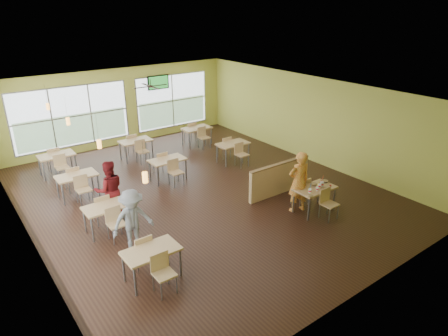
{
  "coord_description": "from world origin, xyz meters",
  "views": [
    {
      "loc": [
        -6.24,
        -9.73,
        5.66
      ],
      "look_at": [
        0.49,
        -0.66,
        0.95
      ],
      "focal_mm": 32.0,
      "sensor_mm": 36.0,
      "label": 1
    }
  ],
  "objects_px": {
    "main_table": "(315,191)",
    "half_wall_divider": "(279,178)",
    "food_basket": "(325,181)",
    "man_plaid": "(299,182)"
  },
  "relations": [
    {
      "from": "half_wall_divider",
      "to": "man_plaid",
      "type": "relative_size",
      "value": 1.31
    },
    {
      "from": "half_wall_divider",
      "to": "food_basket",
      "type": "xyz_separation_m",
      "value": [
        0.52,
        -1.36,
        0.25
      ]
    },
    {
      "from": "main_table",
      "to": "half_wall_divider",
      "type": "bearing_deg",
      "value": 90.0
    },
    {
      "from": "half_wall_divider",
      "to": "man_plaid",
      "type": "xyz_separation_m",
      "value": [
        -0.36,
        -1.13,
        0.39
      ]
    },
    {
      "from": "main_table",
      "to": "half_wall_divider",
      "type": "xyz_separation_m",
      "value": [
        0.0,
        1.45,
        -0.11
      ]
    },
    {
      "from": "main_table",
      "to": "man_plaid",
      "type": "height_order",
      "value": "man_plaid"
    },
    {
      "from": "food_basket",
      "to": "main_table",
      "type": "bearing_deg",
      "value": -169.64
    },
    {
      "from": "main_table",
      "to": "food_basket",
      "type": "xyz_separation_m",
      "value": [
        0.52,
        0.09,
        0.15
      ]
    },
    {
      "from": "half_wall_divider",
      "to": "food_basket",
      "type": "height_order",
      "value": "half_wall_divider"
    },
    {
      "from": "food_basket",
      "to": "half_wall_divider",
      "type": "bearing_deg",
      "value": 110.83
    }
  ]
}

